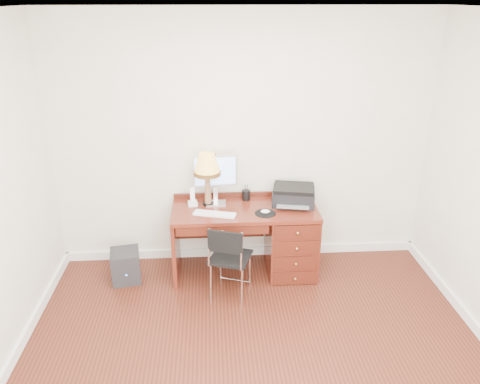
{
  "coord_description": "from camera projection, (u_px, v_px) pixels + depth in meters",
  "views": [
    {
      "loc": [
        -0.33,
        -2.98,
        2.78
      ],
      "look_at": [
        -0.06,
        1.2,
        1.02
      ],
      "focal_mm": 35.0,
      "sensor_mm": 36.0,
      "label": 1
    }
  ],
  "objects": [
    {
      "name": "keyboard",
      "position": [
        215.0,
        214.0,
        4.69
      ],
      "size": [
        0.44,
        0.24,
        0.02
      ],
      "primitive_type": "cube",
      "rotation": [
        0.0,
        0.0,
        -0.28
      ],
      "color": "white",
      "rests_on": "desk"
    },
    {
      "name": "phone",
      "position": [
        193.0,
        200.0,
        4.88
      ],
      "size": [
        0.11,
        0.11,
        0.2
      ],
      "rotation": [
        0.0,
        0.0,
        0.16
      ],
      "color": "white",
      "rests_on": "desk"
    },
    {
      "name": "desk",
      "position": [
        275.0,
        236.0,
        4.99
      ],
      "size": [
        1.5,
        0.67,
        0.75
      ],
      "color": "maroon",
      "rests_on": "ground"
    },
    {
      "name": "ground",
      "position": [
        257.0,
        362.0,
        3.84
      ],
      "size": [
        4.0,
        4.0,
        0.0
      ],
      "primitive_type": "plane",
      "color": "#38150C",
      "rests_on": "ground"
    },
    {
      "name": "chair",
      "position": [
        231.0,
        255.0,
        4.5
      ],
      "size": [
        0.47,
        0.47,
        0.79
      ],
      "rotation": [
        0.0,
        0.0,
        -0.33
      ],
      "color": "black",
      "rests_on": "ground"
    },
    {
      "name": "mouse_pad",
      "position": [
        265.0,
        212.0,
        4.71
      ],
      "size": [
        0.21,
        0.21,
        0.04
      ],
      "color": "black",
      "rests_on": "desk"
    },
    {
      "name": "equipment_box",
      "position": [
        126.0,
        266.0,
        4.89
      ],
      "size": [
        0.34,
        0.34,
        0.34
      ],
      "primitive_type": "cube",
      "rotation": [
        0.0,
        0.0,
        0.17
      ],
      "color": "black",
      "rests_on": "ground"
    },
    {
      "name": "monitor",
      "position": [
        215.0,
        174.0,
        4.84
      ],
      "size": [
        0.46,
        0.16,
        0.53
      ],
      "rotation": [
        0.0,
        0.0,
        0.08
      ],
      "color": "silver",
      "rests_on": "desk"
    },
    {
      "name": "room_shell",
      "position": [
        250.0,
        310.0,
        4.4
      ],
      "size": [
        4.0,
        4.0,
        4.0
      ],
      "color": "white",
      "rests_on": "ground"
    },
    {
      "name": "pen_cup",
      "position": [
        246.0,
        195.0,
        5.02
      ],
      "size": [
        0.09,
        0.09,
        0.11
      ],
      "primitive_type": "cylinder",
      "color": "black",
      "rests_on": "desk"
    },
    {
      "name": "printer",
      "position": [
        294.0,
        195.0,
        4.92
      ],
      "size": [
        0.49,
        0.41,
        0.19
      ],
      "rotation": [
        0.0,
        0.0,
        -0.19
      ],
      "color": "black",
      "rests_on": "desk"
    },
    {
      "name": "leg_lamp",
      "position": [
        207.0,
        168.0,
        4.76
      ],
      "size": [
        0.28,
        0.28,
        0.56
      ],
      "color": "black",
      "rests_on": "desk"
    }
  ]
}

